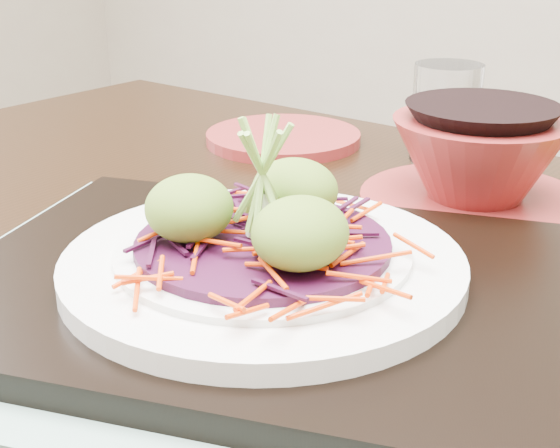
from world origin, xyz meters
The scene contains 11 objects.
dining_table centered at (0.02, -0.01, 0.64)m, with size 1.27×0.94×0.73m.
placemat centered at (0.01, -0.04, 0.74)m, with size 0.43×0.34×0.00m, color gray.
serving_tray centered at (0.01, -0.04, 0.75)m, with size 0.37×0.28×0.02m, color black.
white_plate centered at (0.01, -0.04, 0.76)m, with size 0.24×0.24×0.02m.
cabbage_bed centered at (0.01, -0.04, 0.78)m, with size 0.15×0.15×0.01m, color #370B2A.
carrot_julienne centered at (0.01, -0.04, 0.78)m, with size 0.19×0.19×0.01m, color red, non-canonical shape.
guacamole_scoops centered at (0.01, -0.04, 0.80)m, with size 0.13×0.12×0.04m.
scallion_garnish centered at (0.01, -0.04, 0.82)m, with size 0.06×0.06×0.08m, color #7CAD45, non-canonical shape.
terracotta_side_plate centered at (-0.16, 0.28, 0.74)m, with size 0.16×0.16×0.01m, color maroon.
water_glass centered at (0.00, 0.31, 0.78)m, with size 0.07×0.07×0.09m, color white.
terracotta_bowl_set centered at (0.07, 0.19, 0.77)m, with size 0.21×0.21×0.08m.
Camera 1 is at (0.24, -0.40, 0.96)m, focal length 50.00 mm.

